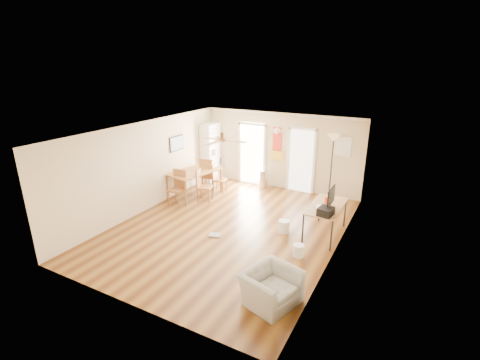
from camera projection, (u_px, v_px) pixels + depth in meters
The scene contains 30 objects.
floor at pixel (229, 227), 9.13m from camera, with size 7.00×7.00×0.00m, color brown.
ceiling at pixel (228, 130), 8.28m from camera, with size 5.50×7.00×0.00m, color silver, non-canonical shape.
wall_back at pixel (280, 151), 11.62m from camera, with size 5.50×0.04×2.60m, color beige, non-canonical shape.
wall_front at pixel (125, 242), 5.79m from camera, with size 5.50×0.04×2.60m, color beige, non-canonical shape.
wall_left at pixel (146, 166), 9.93m from camera, with size 0.04×7.00×2.60m, color beige, non-canonical shape.
wall_right at pixel (338, 201), 7.48m from camera, with size 0.04×7.00×2.60m, color beige, non-canonical shape.
crown_molding at pixel (228, 132), 8.29m from camera, with size 5.50×7.00×0.08m, color white, non-canonical shape.
kitchen_doorway at pixel (252, 155), 12.16m from camera, with size 0.90×0.10×2.10m, color white, non-canonical shape.
bathroom_doorway at pixel (301, 161), 11.36m from camera, with size 0.80×0.10×2.10m, color white, non-canonical shape.
wall_decal at pixel (277, 144), 11.58m from camera, with size 0.46×0.03×1.10m, color red.
ac_grille at pixel (343, 146), 10.55m from camera, with size 0.50×0.04×0.60m, color white.
framed_poster at pixel (176, 143), 10.95m from camera, with size 0.04×0.66×0.48m, color black.
ceiling_fan at pixel (222, 140), 8.08m from camera, with size 1.24×1.24×0.20m, color #593819, non-canonical shape.
bookshelf at pixel (212, 152), 12.53m from camera, with size 0.42×0.95×2.10m, color silver, non-canonical shape.
dining_table at pixel (195, 183), 11.19m from camera, with size 1.01×1.68×0.84m, color olive, non-canonical shape.
dining_chair_right_a at pixel (220, 178), 11.48m from camera, with size 0.40×0.40×0.96m, color #A06033, non-canonical shape.
dining_chair_right_b at pixel (205, 185), 10.72m from camera, with size 0.42×0.42×1.02m, color #A76E35, non-canonical shape.
dining_chair_near at pixel (177, 188), 10.45m from camera, with size 0.44×0.44×1.06m, color #A55E35, non-canonical shape.
dining_chair_far at pixel (209, 174), 11.61m from camera, with size 0.47×0.47×1.14m, color #A77836, non-canonical shape.
trash_can at pixel (263, 179), 11.88m from camera, with size 0.30×0.30×0.64m, color #B9B9BB.
torchiere_lamp at pixel (331, 168), 10.69m from camera, with size 0.39×0.39×2.08m, color black, non-canonical shape.
computer_desk at pixel (325, 220), 8.61m from camera, with size 0.76×1.52×0.81m, color tan, non-canonical shape.
imac at pixel (331, 199), 8.11m from camera, with size 0.08×0.60×0.56m, color black, non-canonical shape.
keyboard at pixel (319, 207), 8.34m from camera, with size 0.12×0.38×0.01m, color white.
printer at pixel (326, 211), 7.91m from camera, with size 0.31×0.36×0.19m, color black.
orange_bottle at pixel (326, 201), 8.46m from camera, with size 0.07×0.07×0.21m, color #F53E15.
wastebasket_a at pixel (284, 226), 8.82m from camera, with size 0.28×0.28×0.32m, color white.
wastebasket_b at pixel (298, 251), 7.73m from camera, with size 0.25×0.25×0.29m, color white.
floor_cloth at pixel (215, 235), 8.68m from camera, with size 0.28×0.22×0.04m, color gray.
armchair at pixel (271, 287), 6.21m from camera, with size 0.96×0.84×0.63m, color #A6A5A0.
Camera 1 is at (4.13, -7.11, 4.17)m, focal length 25.76 mm.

